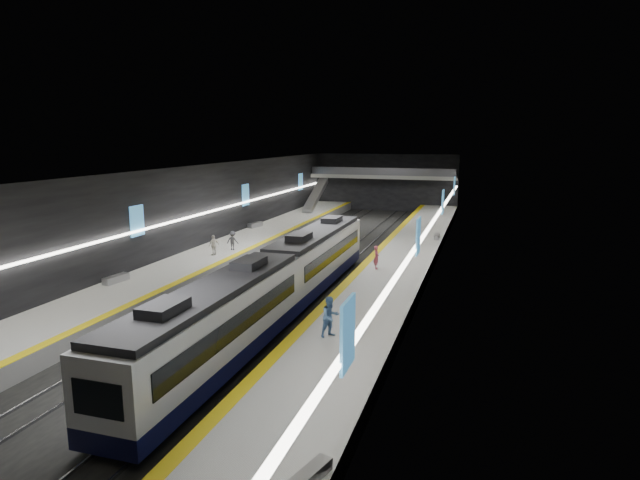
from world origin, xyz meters
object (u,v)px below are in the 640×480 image
(train, at_px, (277,281))
(bench_right_far, at_px, (437,236))
(escalator, at_px, (316,195))
(bench_left_far, at_px, (255,225))
(bench_left_near, at_px, (116,279))
(passenger_right_b, at_px, (330,317))
(passenger_left_b, at_px, (233,241))
(passenger_left_a, at_px, (214,245))
(bench_right_near, at_px, (310,475))
(passenger_right_a, at_px, (376,258))

(train, distance_m, bench_right_far, 23.64)
(escalator, xyz_separation_m, bench_left_far, (-1.87, -15.00, -1.65))
(escalator, bearing_deg, bench_left_near, -92.48)
(passenger_right_b, height_order, passenger_left_b, passenger_right_b)
(escalator, distance_m, passenger_left_a, 28.50)
(bench_right_near, height_order, passenger_right_a, passenger_right_a)
(train, xyz_separation_m, escalator, (-10.00, 38.31, 0.70))
(passenger_right_a, height_order, passenger_left_b, passenger_right_a)
(bench_left_near, distance_m, passenger_left_a, 9.45)
(escalator, relative_size, bench_right_far, 4.74)
(passenger_right_b, distance_m, passenger_left_b, 21.29)
(bench_left_near, height_order, bench_right_far, bench_left_near)
(passenger_left_b, bearing_deg, passenger_right_b, 128.92)
(bench_right_far, relative_size, passenger_right_a, 1.00)
(bench_right_far, bearing_deg, bench_left_near, -131.98)
(bench_right_far, bearing_deg, escalator, 135.60)
(passenger_left_a, bearing_deg, bench_right_far, 152.27)
(train, bearing_deg, passenger_right_a, 67.25)
(passenger_left_a, bearing_deg, bench_left_near, 10.97)
(bench_right_far, xyz_separation_m, passenger_left_b, (-15.90, -10.43, 0.59))
(bench_right_near, bearing_deg, passenger_left_b, 137.52)
(bench_right_near, xyz_separation_m, passenger_left_a, (-16.42, 24.89, 0.63))
(escalator, bearing_deg, train, -75.37)
(bench_right_far, height_order, passenger_right_b, passenger_right_b)
(bench_left_near, distance_m, passenger_right_a, 17.80)
(bench_left_far, height_order, passenger_right_a, passenger_right_a)
(passenger_left_a, bearing_deg, passenger_left_b, -168.17)
(passenger_right_a, relative_size, passenger_left_b, 1.06)
(train, relative_size, escalator, 3.76)
(train, height_order, passenger_left_a, train)
(bench_left_near, height_order, passenger_right_b, passenger_right_b)
(train, height_order, bench_right_near, train)
(train, bearing_deg, passenger_left_b, 126.29)
(escalator, distance_m, bench_left_far, 15.21)
(bench_left_near, bearing_deg, passenger_left_b, 83.76)
(passenger_right_b, bearing_deg, bench_left_far, 70.15)
(train, distance_m, passenger_left_b, 15.05)
(passenger_left_a, xyz_separation_m, passenger_left_b, (0.52, 2.30, -0.03))
(bench_right_far, height_order, passenger_left_a, passenger_left_a)
(escalator, bearing_deg, passenger_left_b, -87.60)
(bench_left_near, xyz_separation_m, passenger_right_a, (15.54, 8.66, 0.61))
(bench_right_near, height_order, bench_right_far, bench_right_far)
(passenger_left_b, bearing_deg, bench_left_near, 76.64)
(passenger_left_a, bearing_deg, bench_right_near, 57.91)
(bench_right_near, distance_m, bench_right_far, 37.62)
(bench_left_far, relative_size, passenger_right_a, 1.19)
(bench_right_far, bearing_deg, bench_left_far, 176.13)
(bench_left_far, height_order, passenger_right_b, passenger_right_b)
(passenger_right_a, relative_size, passenger_left_a, 1.02)
(passenger_right_b, bearing_deg, passenger_left_a, 83.89)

